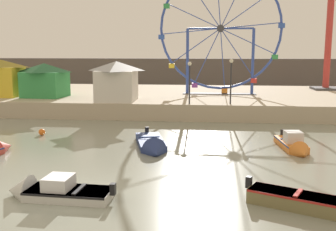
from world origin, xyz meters
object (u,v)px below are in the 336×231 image
at_px(mooring_buoy_orange, 42,132).
at_px(carnival_booth_green_kiosk, 45,79).
at_px(ferris_wheel_blue_frame, 220,31).
at_px(promenade_lamp_far, 190,76).
at_px(motorboat_orange_hull, 294,145).
at_px(carnival_booth_white_ticket, 117,80).
at_px(motorboat_navy_blue, 152,146).
at_px(motorboat_pale_grey, 49,191).
at_px(promenade_lamp_near, 231,74).
at_px(drop_tower_red_tower, 330,20).

bearing_deg(mooring_buoy_orange, carnival_booth_green_kiosk, 111.35).
height_order(ferris_wheel_blue_frame, promenade_lamp_far, ferris_wheel_blue_frame).
height_order(motorboat_orange_hull, carnival_booth_green_kiosk, carnival_booth_green_kiosk).
bearing_deg(carnival_booth_green_kiosk, carnival_booth_white_ticket, -10.53).
bearing_deg(motorboat_navy_blue, mooring_buoy_orange, -125.60).
bearing_deg(carnival_booth_white_ticket, ferris_wheel_blue_frame, 32.74).
relative_size(motorboat_orange_hull, carnival_booth_white_ticket, 1.07).
xyz_separation_m(motorboat_orange_hull, motorboat_pale_grey, (-11.04, -8.54, -0.05)).
bearing_deg(promenade_lamp_near, drop_tower_red_tower, 49.96).
xyz_separation_m(motorboat_pale_grey, ferris_wheel_blue_frame, (7.12, 25.21, 7.28)).
distance_m(motorboat_orange_hull, promenade_lamp_far, 11.62).
bearing_deg(motorboat_pale_grey, motorboat_navy_blue, -107.06).
xyz_separation_m(motorboat_navy_blue, carnival_booth_green_kiosk, (-11.95, 13.15, 2.80)).
bearing_deg(motorboat_pale_grey, promenade_lamp_near, -110.60).
distance_m(motorboat_navy_blue, promenade_lamp_near, 11.67).
bearing_deg(carnival_booth_white_ticket, promenade_lamp_near, -8.71).
bearing_deg(motorboat_orange_hull, mooring_buoy_orange, -104.41).
height_order(carnival_booth_green_kiosk, promenade_lamp_far, promenade_lamp_far).
bearing_deg(motorboat_orange_hull, promenade_lamp_far, -150.03).
relative_size(motorboat_orange_hull, motorboat_pale_grey, 0.98).
distance_m(motorboat_navy_blue, carnival_booth_green_kiosk, 17.99).
height_order(drop_tower_red_tower, promenade_lamp_near, drop_tower_red_tower).
relative_size(promenade_lamp_far, mooring_buoy_orange, 7.72).
distance_m(motorboat_navy_blue, drop_tower_red_tower, 29.41).
xyz_separation_m(motorboat_orange_hull, drop_tower_red_tower, (7.87, 22.55, 8.52)).
relative_size(motorboat_orange_hull, promenade_lamp_far, 1.28).
xyz_separation_m(motorboat_navy_blue, promenade_lamp_far, (1.63, 9.61, 3.45)).
bearing_deg(carnival_booth_white_ticket, motorboat_pale_grey, -86.82).
height_order(drop_tower_red_tower, carnival_booth_white_ticket, drop_tower_red_tower).
relative_size(motorboat_navy_blue, promenade_lamp_near, 1.47).
relative_size(carnival_booth_white_ticket, promenade_lamp_near, 1.13).
relative_size(drop_tower_red_tower, mooring_buoy_orange, 33.31).
distance_m(promenade_lamp_near, promenade_lamp_far, 3.32).
bearing_deg(mooring_buoy_orange, motorboat_pale_grey, -65.24).
bearing_deg(motorboat_orange_hull, carnival_booth_green_kiosk, -127.80).
bearing_deg(drop_tower_red_tower, promenade_lamp_far, -136.74).
bearing_deg(motorboat_navy_blue, drop_tower_red_tower, 130.54).
bearing_deg(drop_tower_red_tower, motorboat_navy_blue, -124.67).
bearing_deg(ferris_wheel_blue_frame, motorboat_pale_grey, -105.76).
height_order(ferris_wheel_blue_frame, carnival_booth_white_ticket, ferris_wheel_blue_frame).
xyz_separation_m(motorboat_orange_hull, promenade_lamp_far, (-6.49, 9.04, 3.34)).
bearing_deg(motorboat_orange_hull, ferris_wheel_blue_frame, -172.47).
height_order(motorboat_orange_hull, promenade_lamp_near, promenade_lamp_near).
xyz_separation_m(motorboat_navy_blue, ferris_wheel_blue_frame, (4.20, 17.25, 7.34)).
relative_size(motorboat_navy_blue, drop_tower_red_tower, 0.36).
bearing_deg(promenade_lamp_far, ferris_wheel_blue_frame, 71.44).
xyz_separation_m(carnival_booth_green_kiosk, promenade_lamp_far, (13.58, -3.54, 0.64)).
height_order(motorboat_navy_blue, motorboat_pale_grey, motorboat_navy_blue).
relative_size(carnival_booth_green_kiosk, promenade_lamp_far, 1.26).
relative_size(ferris_wheel_blue_frame, promenade_lamp_near, 3.39).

